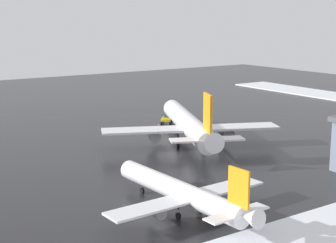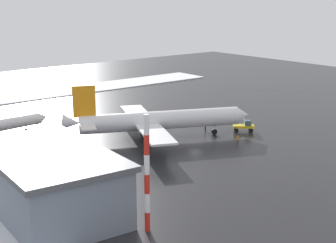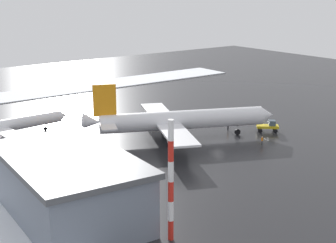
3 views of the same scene
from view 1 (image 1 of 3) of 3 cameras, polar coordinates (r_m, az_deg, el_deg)
ground_plane at (r=107.37m, az=3.76°, el=-1.52°), size 240.00×240.00×0.00m
airplane_foreground_jet at (r=98.72m, az=2.29°, el=-0.30°), size 32.43×38.20×12.02m
airplane_far_rear at (r=64.81m, az=1.45°, el=-7.79°), size 22.73×27.43×8.15m
pushback_tug at (r=118.64m, az=-0.13°, el=0.38°), size 4.68×4.91×2.50m
ground_crew_by_nose_gear at (r=115.55m, az=4.46°, el=-0.11°), size 0.36×0.36×1.71m
ground_crew_mid_apron at (r=110.35m, az=-1.03°, el=-0.63°), size 0.36×0.36×1.71m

